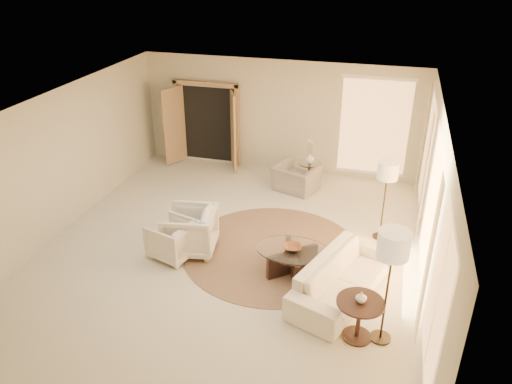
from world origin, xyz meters
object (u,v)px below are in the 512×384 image
(side_table, at_px, (309,172))
(floor_lamp_far, at_px, (393,250))
(floor_lamp_near, at_px, (388,174))
(armchair_left, at_px, (190,229))
(bowl, at_px, (293,248))
(side_vase, at_px, (310,158))
(coffee_table, at_px, (292,258))
(armchair_right, at_px, (173,238))
(sofa, at_px, (343,277))
(end_vase, at_px, (361,297))
(accent_chair, at_px, (296,174))
(end_table, at_px, (359,313))

(side_table, bearing_deg, floor_lamp_far, -67.86)
(side_table, xyz_separation_m, floor_lamp_near, (1.79, -1.92, 1.02))
(armchair_left, bearing_deg, bowl, 75.20)
(armchair_left, distance_m, side_vase, 3.76)
(side_table, distance_m, floor_lamp_near, 2.81)
(coffee_table, xyz_separation_m, floor_lamp_far, (1.61, -1.27, 1.26))
(armchair_right, bearing_deg, armchair_left, 154.16)
(sofa, relative_size, side_table, 3.74)
(end_vase, distance_m, side_vase, 5.15)
(coffee_table, height_order, floor_lamp_far, floor_lamp_far)
(accent_chair, xyz_separation_m, side_vase, (0.26, 0.31, 0.30))
(floor_lamp_far, xyz_separation_m, side_vase, (-1.96, 4.83, -0.84))
(coffee_table, bearing_deg, armchair_left, 174.73)
(armchair_right, height_order, coffee_table, armchair_right)
(armchair_left, bearing_deg, side_table, 144.32)
(armchair_left, xyz_separation_m, accent_chair, (1.39, 3.06, -0.05))
(coffee_table, xyz_separation_m, side_table, (-0.35, 3.56, 0.07))
(coffee_table, bearing_deg, armchair_right, -178.03)
(side_table, xyz_separation_m, end_vase, (1.62, -4.89, 0.37))
(end_table, relative_size, floor_lamp_near, 0.43)
(coffee_table, height_order, end_vase, end_vase)
(side_table, height_order, side_vase, side_vase)
(armchair_right, distance_m, bowl, 2.25)
(accent_chair, xyz_separation_m, coffee_table, (0.62, -3.24, -0.12))
(accent_chair, distance_m, side_vase, 0.51)
(accent_chair, relative_size, coffee_table, 0.61)
(coffee_table, bearing_deg, sofa, -22.12)
(end_vase, bearing_deg, end_table, -26.57)
(side_table, distance_m, side_vase, 0.35)
(end_table, relative_size, side_table, 1.14)
(sofa, bearing_deg, armchair_left, 99.00)
(armchair_right, bearing_deg, coffee_table, 108.10)
(end_vase, bearing_deg, floor_lamp_near, 86.80)
(accent_chair, relative_size, floor_lamp_near, 0.60)
(sofa, relative_size, end_vase, 13.58)
(side_vase, bearing_deg, accent_chair, -130.17)
(side_table, bearing_deg, sofa, -72.02)
(accent_chair, bearing_deg, floor_lamp_near, 160.23)
(armchair_left, relative_size, armchair_right, 1.20)
(accent_chair, height_order, bowl, accent_chair)
(bowl, distance_m, end_vase, 1.86)
(end_table, height_order, floor_lamp_near, floor_lamp_near)
(coffee_table, distance_m, floor_lamp_far, 2.41)
(coffee_table, relative_size, side_table, 2.58)
(sofa, height_order, side_vase, side_vase)
(sofa, distance_m, floor_lamp_far, 1.67)
(floor_lamp_far, height_order, side_vase, floor_lamp_far)
(floor_lamp_near, bearing_deg, floor_lamp_far, -86.57)
(armchair_right, height_order, side_table, armchair_right)
(end_table, distance_m, end_vase, 0.29)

